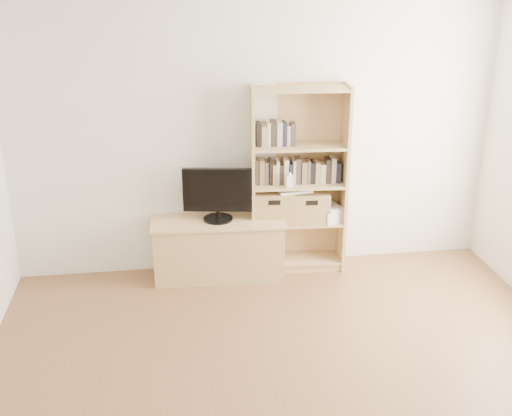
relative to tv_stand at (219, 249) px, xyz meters
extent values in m
cube|color=silver|center=(0.38, 0.22, 1.03)|extent=(4.50, 0.02, 2.60)
cube|color=white|center=(0.38, -2.28, 2.33)|extent=(4.50, 5.00, 0.01)
cube|color=tan|center=(0.00, 0.00, 0.00)|extent=(1.21, 0.51, 0.55)
cube|color=tan|center=(0.76, 0.07, 0.62)|extent=(0.91, 0.37, 1.78)
cube|color=black|center=(0.00, 0.00, 0.54)|extent=(0.63, 0.14, 0.49)
cube|color=#3C3431|center=(0.76, 0.08, 0.71)|extent=(0.83, 0.21, 0.22)
cube|color=#3C3431|center=(0.56, 0.10, 1.06)|extent=(0.37, 0.15, 0.19)
cube|color=white|center=(0.66, -0.03, 0.65)|extent=(0.06, 0.04, 0.11)
cube|color=olive|center=(0.52, 0.08, 0.37)|extent=(0.39, 0.33, 0.31)
cube|color=olive|center=(0.87, 0.05, 0.37)|extent=(0.37, 0.31, 0.29)
cube|color=white|center=(0.71, 0.05, 0.54)|extent=(0.34, 0.25, 0.02)
cube|color=beige|center=(1.07, 0.04, 0.28)|extent=(0.24, 0.30, 0.12)
camera|label=1|loc=(-0.43, -5.45, 2.55)|focal=45.00mm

